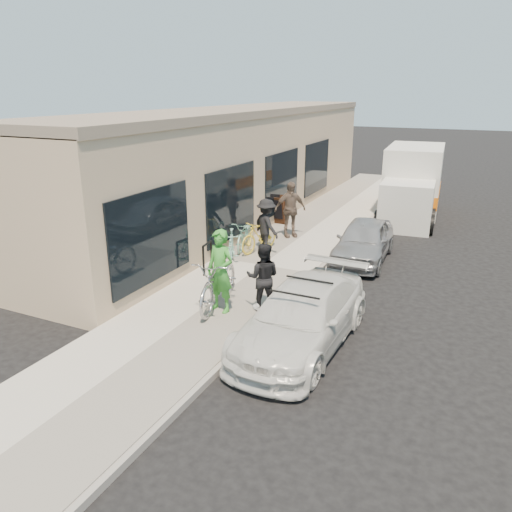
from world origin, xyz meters
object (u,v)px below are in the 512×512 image
(tandem_bike, at_px, (219,281))
(woman_rider, at_px, (220,271))
(sedan_white, at_px, (302,316))
(man_standing, at_px, (263,277))
(moving_truck, at_px, (412,186))
(cruiser_bike_a, at_px, (231,247))
(bike_rack, at_px, (207,254))
(cruiser_bike_b, at_px, (245,234))
(bystander_a, at_px, (266,225))
(sedan_silver, at_px, (364,241))
(sandwich_board, at_px, (278,210))
(bystander_b, at_px, (290,210))
(cruiser_bike_c, at_px, (259,236))

(tandem_bike, height_order, woman_rider, woman_rider)
(sedan_white, relative_size, man_standing, 2.78)
(moving_truck, distance_m, cruiser_bike_a, 9.30)
(bike_rack, distance_m, cruiser_bike_a, 1.02)
(sedan_white, bearing_deg, cruiser_bike_a, 136.79)
(sedan_white, distance_m, man_standing, 1.59)
(sedan_white, distance_m, cruiser_bike_b, 6.06)
(man_standing, relative_size, cruiser_bike_b, 0.92)
(moving_truck, height_order, bystander_a, moving_truck)
(moving_truck, xyz_separation_m, tandem_bike, (-2.46, -11.31, -0.46))
(woman_rider, relative_size, man_standing, 1.20)
(sedan_silver, bearing_deg, sedan_white, -91.24)
(bike_rack, height_order, woman_rider, woman_rider)
(tandem_bike, bearing_deg, sandwich_board, 92.51)
(moving_truck, bearing_deg, bystander_a, -118.34)
(bike_rack, distance_m, moving_truck, 10.29)
(sedan_silver, relative_size, cruiser_bike_a, 2.31)
(sandwich_board, height_order, man_standing, man_standing)
(cruiser_bike_a, bearing_deg, tandem_bike, -92.52)
(cruiser_bike_a, bearing_deg, man_standing, -74.88)
(tandem_bike, bearing_deg, cruiser_bike_a, 102.53)
(sandwich_board, relative_size, cruiser_bike_b, 0.59)
(moving_truck, distance_m, tandem_bike, 11.58)
(bystander_b, bearing_deg, moving_truck, 17.18)
(sedan_white, bearing_deg, bike_rack, 147.90)
(man_standing, xyz_separation_m, cruiser_bike_c, (-1.88, 3.85, -0.29))
(sedan_white, relative_size, bystander_a, 2.68)
(tandem_bike, height_order, bystander_a, bystander_a)
(sedan_white, bearing_deg, moving_truck, 91.06)
(sedan_silver, bearing_deg, man_standing, -105.93)
(sandwich_board, bearing_deg, woman_rider, -74.01)
(man_standing, xyz_separation_m, cruiser_bike_b, (-2.41, 3.91, -0.33))
(sedan_silver, bearing_deg, cruiser_bike_c, -165.54)
(man_standing, bearing_deg, sandwich_board, -86.64)
(cruiser_bike_c, xyz_separation_m, bystander_a, (0.19, 0.11, 0.32))
(sedan_silver, height_order, moving_truck, moving_truck)
(moving_truck, height_order, bystander_b, moving_truck)
(bike_rack, relative_size, sedan_white, 0.19)
(woman_rider, bearing_deg, sedan_white, -1.99)
(sedan_silver, bearing_deg, bike_rack, -139.82)
(sedan_white, height_order, bystander_b, bystander_b)
(cruiser_bike_a, distance_m, bystander_a, 1.52)
(moving_truck, bearing_deg, sedan_silver, -97.67)
(cruiser_bike_b, bearing_deg, tandem_bike, -84.62)
(cruiser_bike_b, height_order, bystander_b, bystander_b)
(cruiser_bike_c, bearing_deg, sedan_white, -42.11)
(sedan_white, relative_size, sedan_silver, 1.21)
(man_standing, bearing_deg, sedan_silver, -120.03)
(sandwich_board, distance_m, cruiser_bike_c, 3.42)
(sedan_white, bearing_deg, sandwich_board, 117.90)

